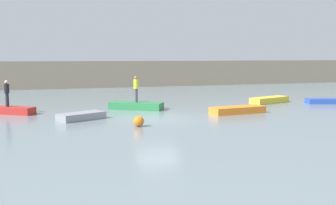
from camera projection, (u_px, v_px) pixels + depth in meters
ground_plane at (158, 119)px, 23.48m from camera, size 120.00×120.00×0.00m
embankment_wall at (99, 74)px, 46.37m from camera, size 80.00×1.20×3.12m
rowboat_red at (8, 110)px, 25.44m from camera, size 3.52×2.81×0.46m
rowboat_grey at (81, 116)px, 23.05m from camera, size 2.94×2.25×0.41m
rowboat_green at (136, 106)px, 27.56m from camera, size 3.78×3.06×0.49m
rowboat_orange at (238, 110)px, 25.61m from camera, size 3.72×1.56×0.44m
rowboat_yellow at (269, 100)px, 31.35m from camera, size 3.71×2.15×0.46m
rowboat_blue at (324, 101)px, 30.97m from camera, size 2.86×1.80×0.39m
person_dark_shirt at (7, 92)px, 25.31m from camera, size 0.32×0.32×1.69m
person_hiviz_shirt at (136, 88)px, 27.41m from camera, size 0.32×0.32×1.82m
mooring_buoy at (139, 121)px, 20.79m from camera, size 0.57×0.57×0.57m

